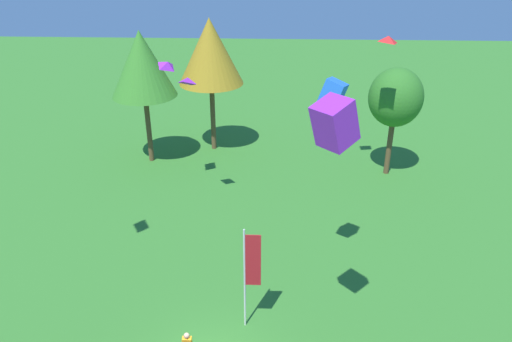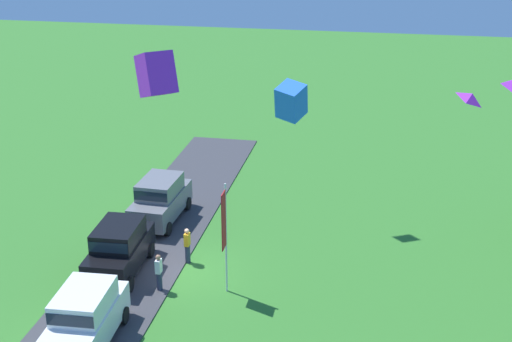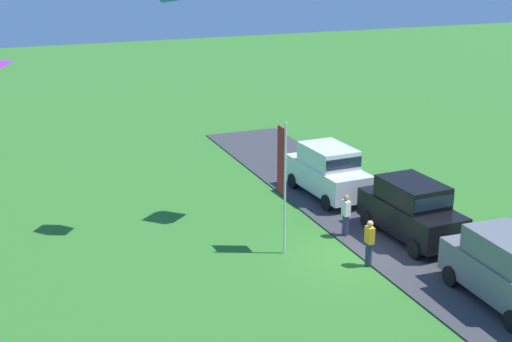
% 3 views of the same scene
% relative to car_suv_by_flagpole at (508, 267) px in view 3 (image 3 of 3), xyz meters
% --- Properties ---
extents(ground_plane, '(120.00, 120.00, 0.00)m').
position_rel_car_suv_by_flagpole_xyz_m(ground_plane, '(4.78, 2.51, -1.30)').
color(ground_plane, '#337528').
extents(pavement_strip, '(36.00, 4.40, 0.06)m').
position_rel_car_suv_by_flagpole_xyz_m(pavement_strip, '(4.78, 0.28, -1.27)').
color(pavement_strip, '#38383D').
rests_on(pavement_strip, ground).
extents(car_suv_by_flagpole, '(4.67, 2.19, 2.28)m').
position_rel_car_suv_by_flagpole_xyz_m(car_suv_by_flagpole, '(0.00, 0.00, 0.00)').
color(car_suv_by_flagpole, slate).
rests_on(car_suv_by_flagpole, ground).
extents(car_suv_far_end, '(4.68, 2.20, 2.28)m').
position_rel_car_suv_by_flagpole_xyz_m(car_suv_far_end, '(5.46, -0.11, 0.00)').
color(car_suv_far_end, black).
rests_on(car_suv_far_end, ground).
extents(car_suv_near_entrance, '(4.68, 2.22, 2.28)m').
position_rel_car_suv_by_flagpole_xyz_m(car_suv_near_entrance, '(10.87, 0.65, 0.00)').
color(car_suv_near_entrance, white).
rests_on(car_suv_near_entrance, ground).
extents(person_on_lawn, '(0.36, 0.24, 1.71)m').
position_rel_car_suv_by_flagpole_xyz_m(person_on_lawn, '(3.99, 2.55, -0.42)').
color(person_on_lawn, '#2D334C').
rests_on(person_on_lawn, ground).
extents(person_watching_sky, '(0.36, 0.24, 1.71)m').
position_rel_car_suv_by_flagpole_xyz_m(person_watching_sky, '(6.60, 2.06, -0.42)').
color(person_watching_sky, '#2D334C').
rests_on(person_watching_sky, ground).
extents(flag_banner, '(0.71, 0.08, 4.93)m').
position_rel_car_suv_by_flagpole_xyz_m(flag_banner, '(6.31, 4.86, 1.83)').
color(flag_banner, silver).
rests_on(flag_banner, ground).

